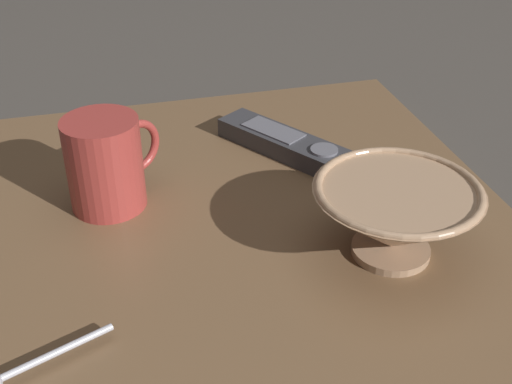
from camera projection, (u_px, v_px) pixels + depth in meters
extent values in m
plane|color=#47423D|center=(240.00, 249.00, 0.73)|extent=(6.00, 6.00, 0.00)
cube|color=brown|center=(240.00, 233.00, 0.72)|extent=(0.57, 0.61, 0.04)
cylinder|color=tan|center=(390.00, 250.00, 0.65)|extent=(0.08, 0.08, 0.01)
cone|color=tan|center=(395.00, 219.00, 0.63)|extent=(0.16, 0.16, 0.06)
torus|color=tan|center=(399.00, 190.00, 0.61)|extent=(0.16, 0.16, 0.01)
cylinder|color=#A53833|center=(105.00, 164.00, 0.70)|extent=(0.08, 0.08, 0.10)
torus|color=#A53833|center=(137.00, 147.00, 0.73)|extent=(0.06, 0.04, 0.06)
cylinder|color=silver|center=(57.00, 352.00, 0.53)|extent=(0.09, 0.04, 0.01)
cube|color=#38383D|center=(288.00, 145.00, 0.81)|extent=(0.15, 0.19, 0.02)
cylinder|color=slate|center=(324.00, 150.00, 0.78)|extent=(0.03, 0.03, 0.00)
cube|color=slate|center=(273.00, 130.00, 0.82)|extent=(0.07, 0.08, 0.00)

